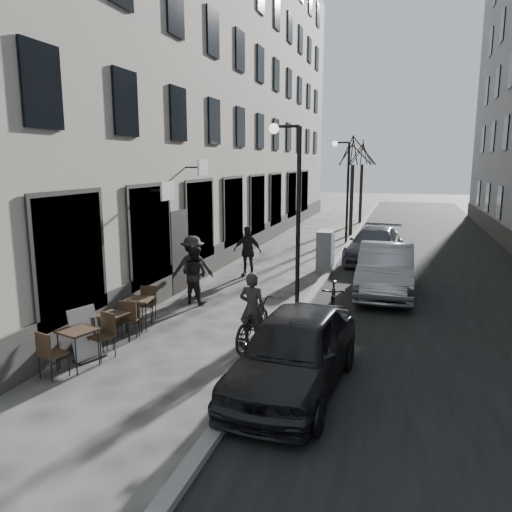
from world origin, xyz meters
The scene contains 22 objects.
ground centered at (0.00, 0.00, 0.00)m, with size 120.00×120.00×0.00m, color #373432.
road centered at (3.85, 16.00, 0.00)m, with size 7.30×60.00×0.00m, color black.
kerb centered at (0.20, 16.00, 0.06)m, with size 0.25×60.00×0.12m, color slate.
building_left centered at (-6.00, 16.50, 8.00)m, with size 4.00×35.00×16.00m, color #AAA18E.
streetlamp_near centered at (-0.17, 6.00, 3.16)m, with size 0.90×0.28×5.09m.
streetlamp_far centered at (-0.17, 18.00, 3.16)m, with size 0.90×0.28×5.09m.
tree_near centered at (-0.10, 21.00, 4.66)m, with size 2.40×2.40×5.70m.
tree_far centered at (-0.10, 27.00, 4.66)m, with size 2.40×2.40×5.70m.
bistro_set_a centered at (-3.35, 0.74, 0.48)m, with size 0.86×1.64×0.94m.
bistro_set_b centered at (-3.41, 2.04, 0.44)m, with size 0.69×1.49×0.85m.
bistro_set_c centered at (-3.40, 3.23, 0.46)m, with size 0.72×1.56×0.90m.
sign_board centered at (-3.46, 1.15, 0.45)m, with size 0.57×0.71×1.10m.
utility_cabinet centered at (0.00, 11.12, 0.77)m, with size 0.56×1.02×1.54m, color slate.
bicycle centered at (-0.39, 2.98, 0.51)m, with size 0.68×1.94×1.02m, color black.
cyclist_rider centered at (-0.39, 2.98, 0.83)m, with size 0.61×0.40×1.67m, color black.
pedestrian_near centered at (-2.99, 5.72, 0.84)m, with size 0.82×0.64×1.69m, color black.
pedestrian_mid centered at (-3.29, 6.29, 0.95)m, with size 1.22×0.70×1.89m, color #292624.
pedestrian_far centered at (-2.56, 9.46, 0.91)m, with size 1.07×0.44×1.82m, color black.
car_near centered at (1.00, 1.00, 0.73)m, with size 1.73×4.30×1.46m, color black.
car_mid centered at (2.30, 8.38, 0.77)m, with size 1.63×4.68×1.54m, color gray.
car_far centered at (1.66, 13.60, 0.69)m, with size 1.93×4.75×1.38m, color #3C3F47.
moped centered at (1.20, 4.60, 0.57)m, with size 0.53×1.89×1.14m, color black.
Camera 1 is at (2.76, -7.32, 4.08)m, focal length 35.00 mm.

